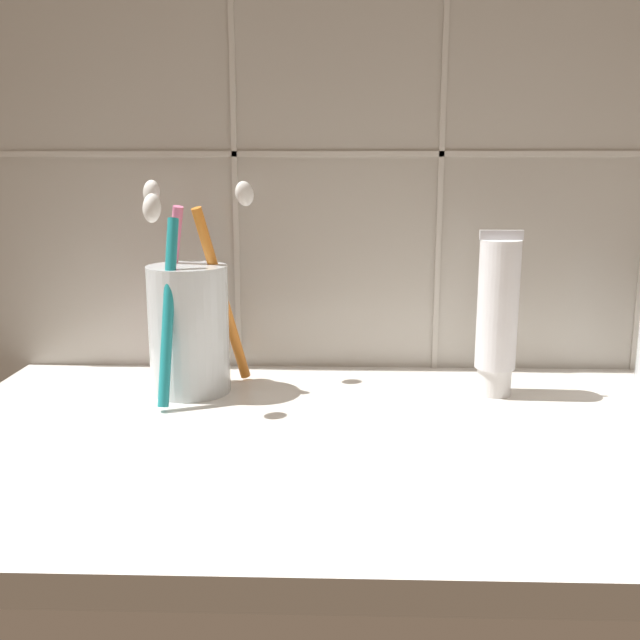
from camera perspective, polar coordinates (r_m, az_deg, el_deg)
The scene contains 4 objects.
sink_counter at distance 53.68cm, azimuth 9.45°, elevation -10.12°, with size 76.36×37.34×2.00cm, color silver.
tile_wall_backsplash at distance 69.02cm, azimuth 8.16°, elevation 18.90°, with size 86.36×1.72×58.88cm.
toothbrush_cup at distance 62.14cm, azimuth -10.45°, elevation -0.35°, with size 10.69×11.76×18.27cm.
toothpaste_tube at distance 61.90cm, azimuth 14.00°, elevation 0.41°, with size 3.59×3.42×14.11cm.
Camera 1 is at (-7.15, -49.23, 21.16)cm, focal length 40.00 mm.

